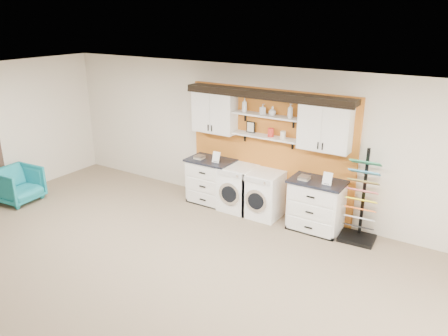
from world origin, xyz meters
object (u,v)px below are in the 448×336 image
Objects in this scene: washer at (238,188)px; base_cabinet_right at (316,205)px; base_cabinet_left at (211,181)px; armchair at (18,185)px; dryer at (264,194)px; sample_rack at (360,212)px.

base_cabinet_right is at bearing 0.12° from washer.
base_cabinet_right reaches higher than base_cabinet_left.
dryer is at bearing -70.18° from armchair.
base_cabinet_right is 6.02m from armchair.
sample_rack reaches higher than base_cabinet_left.
dryer is at bearing -179.81° from base_cabinet_right.
base_cabinet_left is 1.05× the size of washer.
base_cabinet_right is at bearing -74.27° from armchair.
base_cabinet_right is 1.21× the size of armchair.
base_cabinet_right reaches higher than dryer.
armchair is at bearing -164.86° from sample_rack.
base_cabinet_left reaches higher than armchair.
base_cabinet_right is at bearing -0.00° from base_cabinet_left.
base_cabinet_right reaches higher than armchair.
washer is 4.54m from armchair.
sample_rack is 2.02× the size of armchair.
armchair is at bearing -155.30° from dryer.
washer is 1.02× the size of dryer.
washer is at bearing -67.11° from armchair.
armchair is at bearing -147.87° from base_cabinet_left.
dryer is at bearing -0.16° from base_cabinet_left.
sample_rack is 6.75m from armchair.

